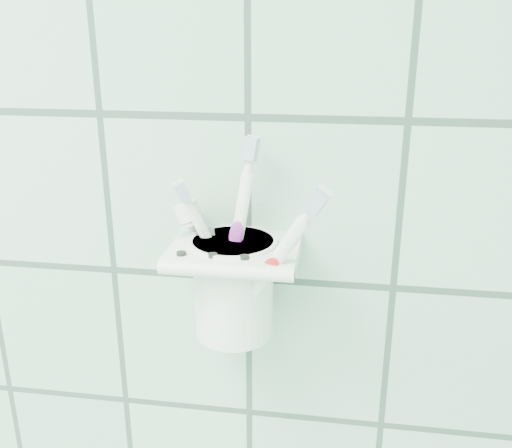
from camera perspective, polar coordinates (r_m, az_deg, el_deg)
holder_bracket at (r=0.61m, az=-2.08°, el=-2.84°), size 0.13×0.11×0.04m
cup at (r=0.63m, az=-2.25°, el=-6.00°), size 0.09×0.09×0.11m
toothbrush_pink at (r=0.63m, az=-0.91°, el=-2.03°), size 0.07×0.03×0.18m
toothbrush_blue at (r=0.60m, az=-3.60°, el=-1.32°), size 0.04×0.04×0.22m
toothbrush_orange at (r=0.60m, az=-3.05°, el=-1.19°), size 0.10×0.07×0.21m
toothpaste_tube at (r=0.63m, az=-2.55°, el=-2.78°), size 0.08×0.04×0.16m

